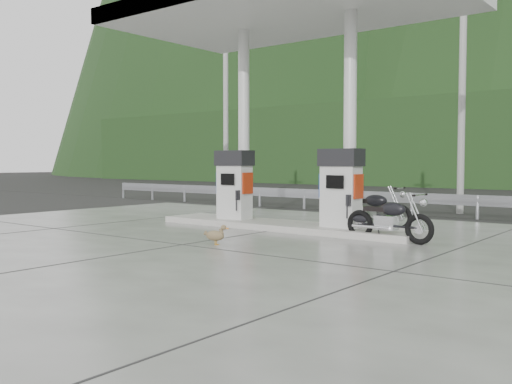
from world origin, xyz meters
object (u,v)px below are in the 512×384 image
Objects in this scene: gas_pump_left at (234,185)px; motorcycle_right at (389,220)px; gas_pump_right at (341,188)px; duck at (215,236)px; motorcycle_left at (372,210)px.

motorcycle_right is (4.61, -0.49, -0.61)m from gas_pump_left.
gas_pump_right is (3.20, 0.00, 0.00)m from gas_pump_left.
gas_pump_left is 3.74× the size of duck.
motorcycle_right is at bearing -6.02° from gas_pump_left.
gas_pump_right is at bearing 0.00° from gas_pump_left.
gas_pump_left is at bearing 177.97° from motorcycle_right.
gas_pump_left is 3.62m from motorcycle_left.
motorcycle_left is at bearing 22.49° from gas_pump_left.
gas_pump_right reaches higher than motorcycle_right.
gas_pump_left is 3.82m from duck.
gas_pump_left is 0.97× the size of motorcycle_right.
motorcycle_left is (0.10, 1.37, -0.59)m from gas_pump_right.
duck is (-2.52, -2.59, -0.27)m from motorcycle_right.
motorcycle_left is at bearing 60.55° from duck.
gas_pump_left is 1.00× the size of gas_pump_right.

